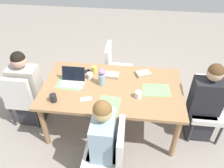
# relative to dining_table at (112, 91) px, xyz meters

# --- Properties ---
(ground_plane) EXTENTS (10.00, 10.00, 0.00)m
(ground_plane) POSITION_rel_dining_table_xyz_m (0.00, 0.00, -0.66)
(ground_plane) COLOR gray
(dining_table) EXTENTS (1.88, 1.06, 0.74)m
(dining_table) POSITION_rel_dining_table_xyz_m (0.00, 0.00, 0.00)
(dining_table) COLOR #9E754C
(dining_table) RESTS_ON ground_plane
(chair_head_left_left_near) EXTENTS (0.44, 0.44, 0.90)m
(chair_head_left_left_near) POSITION_rel_dining_table_xyz_m (-1.28, -0.08, -0.17)
(chair_head_left_left_near) COLOR silver
(chair_head_left_left_near) RESTS_ON ground_plane
(person_head_left_left_near) EXTENTS (0.40, 0.36, 1.19)m
(person_head_left_left_near) POSITION_rel_dining_table_xyz_m (-1.22, -0.01, -0.14)
(person_head_left_left_near) COLOR #2D2D33
(person_head_left_left_near) RESTS_ON ground_plane
(chair_near_left_mid) EXTENTS (0.44, 0.44, 0.90)m
(chair_near_left_mid) POSITION_rel_dining_table_xyz_m (0.08, -0.85, -0.17)
(chair_near_left_mid) COLOR silver
(chair_near_left_mid) RESTS_ON ground_plane
(person_near_left_mid) EXTENTS (0.36, 0.40, 1.19)m
(person_near_left_mid) POSITION_rel_dining_table_xyz_m (0.00, -0.79, -0.14)
(person_near_left_mid) COLOR #2D2D33
(person_near_left_mid) RESTS_ON ground_plane
(chair_head_right_left_far) EXTENTS (0.44, 0.44, 0.90)m
(chair_head_right_left_far) POSITION_rel_dining_table_xyz_m (1.31, 0.07, -0.17)
(chair_head_right_left_far) COLOR silver
(chair_head_right_left_far) RESTS_ON ground_plane
(person_head_right_left_far) EXTENTS (0.40, 0.36, 1.19)m
(person_head_right_left_far) POSITION_rel_dining_table_xyz_m (1.25, -0.00, -0.14)
(person_head_right_left_far) COLOR #2D2D33
(person_head_right_left_far) RESTS_ON ground_plane
(chair_far_right_near) EXTENTS (0.44, 0.44, 0.90)m
(chair_far_right_near) POSITION_rel_dining_table_xyz_m (-0.04, 0.82, -0.17)
(chair_far_right_near) COLOR silver
(chair_far_right_near) RESTS_ON ground_plane
(flower_vase) EXTENTS (0.10, 0.10, 0.25)m
(flower_vase) POSITION_rel_dining_table_xyz_m (-0.14, 0.05, 0.19)
(flower_vase) COLOR #8EA8B7
(flower_vase) RESTS_ON dining_table
(placemat_head_left_left_near) EXTENTS (0.38, 0.28, 0.00)m
(placemat_head_left_left_near) POSITION_rel_dining_table_xyz_m (-0.58, -0.00, 0.08)
(placemat_head_left_left_near) COLOR #7FAD70
(placemat_head_left_left_near) RESTS_ON dining_table
(placemat_near_left_mid) EXTENTS (0.28, 0.37, 0.00)m
(placemat_near_left_mid) POSITION_rel_dining_table_xyz_m (0.00, -0.37, 0.08)
(placemat_near_left_mid) COLOR #7FAD70
(placemat_near_left_mid) RESTS_ON dining_table
(placemat_head_right_left_far) EXTENTS (0.38, 0.29, 0.00)m
(placemat_head_right_left_far) POSITION_rel_dining_table_xyz_m (0.59, -0.00, 0.08)
(placemat_head_right_left_far) COLOR #7FAD70
(placemat_head_right_left_far) RESTS_ON dining_table
(laptop_head_left_left_near) EXTENTS (0.32, 0.22, 0.21)m
(laptop_head_left_left_near) POSITION_rel_dining_table_xyz_m (-0.54, 0.02, 0.12)
(laptop_head_left_left_near) COLOR silver
(laptop_head_left_left_near) RESTS_ON dining_table
(coffee_mug_near_left) EXTENTS (0.08, 0.08, 0.10)m
(coffee_mug_near_left) POSITION_rel_dining_table_xyz_m (-0.69, -0.36, 0.13)
(coffee_mug_near_left) COLOR #232328
(coffee_mug_near_left) RESTS_ON dining_table
(coffee_mug_near_right) EXTENTS (0.08, 0.08, 0.11)m
(coffee_mug_near_right) POSITION_rel_dining_table_xyz_m (-0.29, 0.29, 0.13)
(coffee_mug_near_right) COLOR #DBC64C
(coffee_mug_near_right) RESTS_ON dining_table
(coffee_mug_centre_left) EXTENTS (0.09, 0.09, 0.09)m
(coffee_mug_centre_left) POSITION_rel_dining_table_xyz_m (0.36, -0.17, 0.12)
(coffee_mug_centre_left) COLOR white
(coffee_mug_centre_left) RESTS_ON dining_table
(coffee_mug_centre_right) EXTENTS (0.08, 0.08, 0.08)m
(coffee_mug_centre_right) POSITION_rel_dining_table_xyz_m (-0.33, 0.16, 0.12)
(coffee_mug_centre_right) COLOR white
(coffee_mug_centre_right) RESTS_ON dining_table
(book_red_cover) EXTENTS (0.20, 0.15, 0.04)m
(book_red_cover) POSITION_rel_dining_table_xyz_m (-0.03, 0.24, 0.10)
(book_red_cover) COLOR #B2A38E
(book_red_cover) RESTS_ON dining_table
(book_blue_cover) EXTENTS (0.24, 0.20, 0.04)m
(book_blue_cover) POSITION_rel_dining_table_xyz_m (0.41, 0.33, 0.10)
(book_blue_cover) COLOR #B2A38E
(book_blue_cover) RESTS_ON dining_table
(phone_black) EXTENTS (0.16, 0.15, 0.01)m
(phone_black) POSITION_rel_dining_table_xyz_m (-0.43, 0.30, 0.08)
(phone_black) COLOR black
(phone_black) RESTS_ON dining_table
(phone_silver) EXTENTS (0.16, 0.11, 0.01)m
(phone_silver) POSITION_rel_dining_table_xyz_m (-0.30, -0.28, 0.08)
(phone_silver) COLOR silver
(phone_silver) RESTS_ON dining_table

